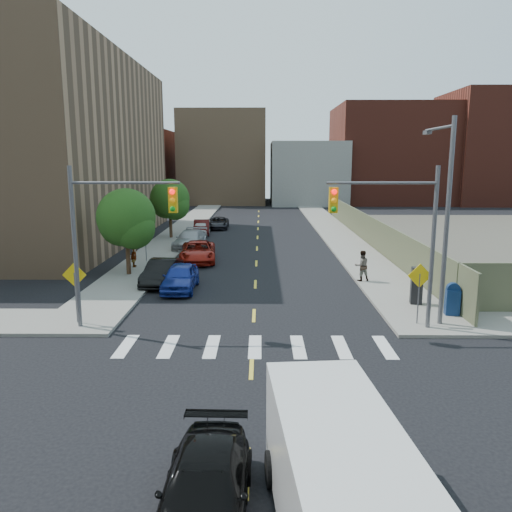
{
  "coord_description": "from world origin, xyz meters",
  "views": [
    {
      "loc": [
        0.33,
        -14.55,
        7.24
      ],
      "look_at": [
        0.05,
        12.46,
        2.0
      ],
      "focal_mm": 35.0,
      "sensor_mm": 36.0,
      "label": 1
    }
  ],
  "objects_px": {
    "parked_car_red": "(198,252)",
    "mailbox": "(452,299)",
    "parked_car_silver": "(190,240)",
    "payphone": "(417,286)",
    "parked_car_white": "(201,229)",
    "black_sedan": "(205,491)",
    "parked_car_maroon": "(202,227)",
    "parked_car_black": "(162,272)",
    "parked_car_blue": "(180,277)",
    "cargo_van": "(336,474)",
    "pedestrian_east": "(362,266)",
    "parked_car_grey": "(218,223)",
    "pedestrian_west": "(134,253)"
  },
  "relations": [
    {
      "from": "mailbox",
      "to": "parked_car_red",
      "type": "bearing_deg",
      "value": 143.56
    },
    {
      "from": "payphone",
      "to": "parked_car_red",
      "type": "bearing_deg",
      "value": 146.2
    },
    {
      "from": "black_sedan",
      "to": "cargo_van",
      "type": "relative_size",
      "value": 0.78
    },
    {
      "from": "parked_car_black",
      "to": "mailbox",
      "type": "height_order",
      "value": "mailbox"
    },
    {
      "from": "parked_car_grey",
      "to": "payphone",
      "type": "distance_m",
      "value": 30.99
    },
    {
      "from": "parked_car_white",
      "to": "parked_car_red",
      "type": "bearing_deg",
      "value": -84.54
    },
    {
      "from": "parked_car_red",
      "to": "cargo_van",
      "type": "bearing_deg",
      "value": -82.45
    },
    {
      "from": "parked_car_red",
      "to": "parked_car_silver",
      "type": "distance_m",
      "value": 5.47
    },
    {
      "from": "parked_car_red",
      "to": "mailbox",
      "type": "bearing_deg",
      "value": -48.77
    },
    {
      "from": "parked_car_blue",
      "to": "mailbox",
      "type": "bearing_deg",
      "value": -19.52
    },
    {
      "from": "payphone",
      "to": "cargo_van",
      "type": "bearing_deg",
      "value": -103.98
    },
    {
      "from": "parked_car_red",
      "to": "parked_car_grey",
      "type": "distance_m",
      "value": 17.45
    },
    {
      "from": "parked_car_grey",
      "to": "mailbox",
      "type": "distance_m",
      "value": 33.08
    },
    {
      "from": "parked_car_white",
      "to": "pedestrian_west",
      "type": "bearing_deg",
      "value": -100.49
    },
    {
      "from": "parked_car_blue",
      "to": "pedestrian_east",
      "type": "relative_size",
      "value": 2.42
    },
    {
      "from": "mailbox",
      "to": "payphone",
      "type": "distance_m",
      "value": 2.12
    },
    {
      "from": "black_sedan",
      "to": "payphone",
      "type": "distance_m",
      "value": 17.55
    },
    {
      "from": "payphone",
      "to": "pedestrian_east",
      "type": "bearing_deg",
      "value": 118.48
    },
    {
      "from": "parked_car_silver",
      "to": "parked_car_grey",
      "type": "distance_m",
      "value": 12.2
    },
    {
      "from": "pedestrian_east",
      "to": "cargo_van",
      "type": "bearing_deg",
      "value": 66.5
    },
    {
      "from": "parked_car_grey",
      "to": "cargo_van",
      "type": "bearing_deg",
      "value": -82.8
    },
    {
      "from": "parked_car_black",
      "to": "parked_car_silver",
      "type": "bearing_deg",
      "value": 94.89
    },
    {
      "from": "parked_car_black",
      "to": "parked_car_red",
      "type": "height_order",
      "value": "parked_car_red"
    },
    {
      "from": "parked_car_blue",
      "to": "pedestrian_east",
      "type": "xyz_separation_m",
      "value": [
        10.5,
        1.73,
        0.31
      ]
    },
    {
      "from": "parked_car_silver",
      "to": "payphone",
      "type": "relative_size",
      "value": 2.81
    },
    {
      "from": "parked_car_red",
      "to": "parked_car_maroon",
      "type": "bearing_deg",
      "value": 90.51
    },
    {
      "from": "parked_car_red",
      "to": "payphone",
      "type": "relative_size",
      "value": 2.86
    },
    {
      "from": "mailbox",
      "to": "pedestrian_west",
      "type": "relative_size",
      "value": 0.81
    },
    {
      "from": "parked_car_red",
      "to": "mailbox",
      "type": "relative_size",
      "value": 3.49
    },
    {
      "from": "parked_car_black",
      "to": "pedestrian_west",
      "type": "relative_size",
      "value": 2.36
    },
    {
      "from": "parked_car_red",
      "to": "parked_car_silver",
      "type": "height_order",
      "value": "parked_car_silver"
    },
    {
      "from": "parked_car_white",
      "to": "black_sedan",
      "type": "relative_size",
      "value": 0.86
    },
    {
      "from": "parked_car_blue",
      "to": "parked_car_white",
      "type": "relative_size",
      "value": 1.14
    },
    {
      "from": "black_sedan",
      "to": "cargo_van",
      "type": "xyz_separation_m",
      "value": [
        2.56,
        -0.44,
        0.7
      ]
    },
    {
      "from": "parked_car_silver",
      "to": "parked_car_blue",
      "type": "bearing_deg",
      "value": -78.6
    },
    {
      "from": "mailbox",
      "to": "payphone",
      "type": "xyz_separation_m",
      "value": [
        -1.12,
        1.79,
        0.19
      ]
    },
    {
      "from": "cargo_van",
      "to": "black_sedan",
      "type": "bearing_deg",
      "value": 165.36
    },
    {
      "from": "parked_car_red",
      "to": "parked_car_white",
      "type": "xyz_separation_m",
      "value": [
        -1.3,
        12.67,
        -0.08
      ]
    },
    {
      "from": "parked_car_white",
      "to": "mailbox",
      "type": "distance_m",
      "value": 29.41
    },
    {
      "from": "cargo_van",
      "to": "payphone",
      "type": "distance_m",
      "value": 16.81
    },
    {
      "from": "parked_car_maroon",
      "to": "pedestrian_west",
      "type": "xyz_separation_m",
      "value": [
        -2.69,
        -15.68,
        0.38
      ]
    },
    {
      "from": "parked_car_white",
      "to": "black_sedan",
      "type": "height_order",
      "value": "parked_car_white"
    },
    {
      "from": "parked_car_maroon",
      "to": "cargo_van",
      "type": "relative_size",
      "value": 0.75
    },
    {
      "from": "parked_car_red",
      "to": "payphone",
      "type": "height_order",
      "value": "payphone"
    },
    {
      "from": "mailbox",
      "to": "pedestrian_west",
      "type": "bearing_deg",
      "value": 156.41
    },
    {
      "from": "parked_car_blue",
      "to": "parked_car_white",
      "type": "distance_m",
      "value": 20.67
    },
    {
      "from": "parked_car_grey",
      "to": "cargo_van",
      "type": "height_order",
      "value": "cargo_van"
    },
    {
      "from": "parked_car_silver",
      "to": "payphone",
      "type": "xyz_separation_m",
      "value": [
        13.58,
        -16.32,
        0.32
      ]
    },
    {
      "from": "parked_car_maroon",
      "to": "mailbox",
      "type": "distance_m",
      "value": 29.91
    },
    {
      "from": "parked_car_maroon",
      "to": "pedestrian_west",
      "type": "height_order",
      "value": "pedestrian_west"
    }
  ]
}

